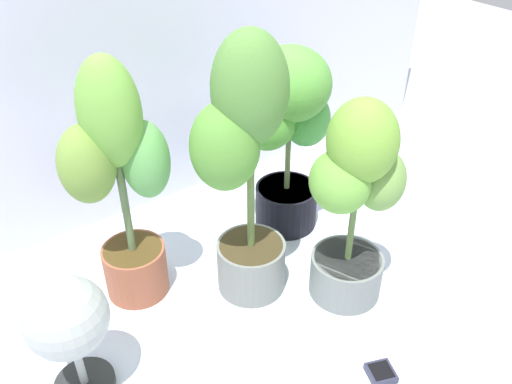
% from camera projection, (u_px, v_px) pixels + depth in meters
% --- Properties ---
extents(ground_plane, '(8.00, 8.00, 0.00)m').
position_uv_depth(ground_plane, '(274.00, 312.00, 1.87)').
color(ground_plane, silver).
rests_on(ground_plane, ground).
extents(potted_plant_center, '(0.37, 0.29, 0.95)m').
position_uv_depth(potted_plant_center, '(243.00, 163.00, 1.67)').
color(potted_plant_center, slate).
rests_on(potted_plant_center, ground).
extents(potted_plant_back_right, '(0.44, 0.38, 0.77)m').
position_uv_depth(potted_plant_back_right, '(287.00, 125.00, 2.03)').
color(potted_plant_back_right, black).
rests_on(potted_plant_back_right, ground).
extents(potted_plant_front_right, '(0.36, 0.28, 0.76)m').
position_uv_depth(potted_plant_front_right, '(356.00, 198.00, 1.72)').
color(potted_plant_front_right, slate).
rests_on(potted_plant_front_right, ground).
extents(potted_plant_back_left, '(0.38, 0.26, 0.89)m').
position_uv_depth(potted_plant_back_left, '(120.00, 180.00, 1.69)').
color(potted_plant_back_left, '#9A5238').
rests_on(potted_plant_back_left, ground).
extents(hygrometer_box, '(0.10, 0.10, 0.03)m').
position_uv_depth(hygrometer_box, '(381.00, 373.00, 1.64)').
color(hygrometer_box, '#2C2D42').
rests_on(hygrometer_box, ground).
extents(floor_fan, '(0.31, 0.31, 0.42)m').
position_uv_depth(floor_fan, '(67.00, 322.00, 1.46)').
color(floor_fan, '#262827').
rests_on(floor_fan, ground).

